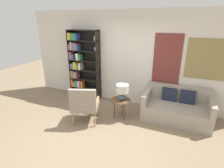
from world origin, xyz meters
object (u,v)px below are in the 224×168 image
(bookshelf, at_px, (81,66))
(couch, at_px, (176,108))
(side_table, at_px, (121,102))
(table_lamp, at_px, (122,90))
(armchair, at_px, (84,103))

(bookshelf, relative_size, couch, 1.31)
(bookshelf, distance_m, side_table, 1.95)
(side_table, distance_m, table_lamp, 0.32)
(bookshelf, relative_size, armchair, 2.26)
(bookshelf, relative_size, table_lamp, 5.23)
(couch, distance_m, table_lamp, 1.47)
(armchair, bearing_deg, bookshelf, 124.40)
(side_table, bearing_deg, bookshelf, 154.09)
(armchair, relative_size, couch, 0.58)
(armchair, distance_m, table_lamp, 0.99)
(bookshelf, xyz_separation_m, side_table, (1.67, -0.81, -0.59))
(couch, xyz_separation_m, side_table, (-1.34, -0.52, 0.15))
(couch, xyz_separation_m, table_lamp, (-1.31, -0.50, 0.46))
(couch, bearing_deg, table_lamp, -158.95)
(couch, bearing_deg, bookshelf, 174.53)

